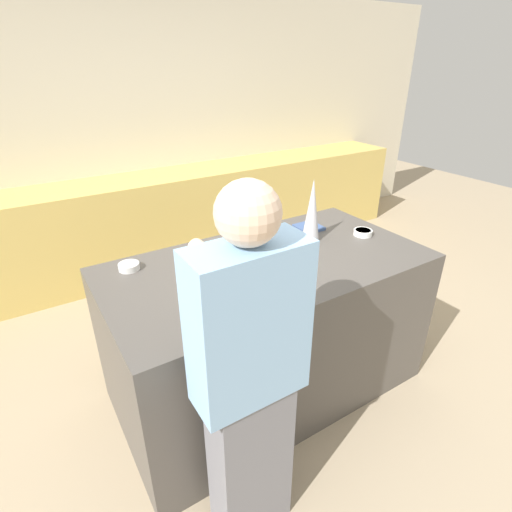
% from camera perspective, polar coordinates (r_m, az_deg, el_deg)
% --- Properties ---
extents(ground_plane, '(12.00, 12.00, 0.00)m').
position_cam_1_polar(ground_plane, '(2.85, 1.58, -17.67)').
color(ground_plane, tan).
extents(wall_back, '(8.00, 0.05, 2.60)m').
position_cam_1_polar(wall_back, '(4.30, -16.97, 16.28)').
color(wall_back, beige).
rests_on(wall_back, ground_plane).
extents(back_cabinet_block, '(6.00, 0.60, 0.95)m').
position_cam_1_polar(back_cabinet_block, '(4.22, -14.22, 4.69)').
color(back_cabinet_block, '#DBBC60').
rests_on(back_cabinet_block, ground_plane).
extents(kitchen_island, '(1.88, 0.99, 0.93)m').
position_cam_1_polar(kitchen_island, '(2.55, 1.71, -10.15)').
color(kitchen_island, '#514C47').
rests_on(kitchen_island, ground_plane).
extents(baking_tray, '(0.41, 0.32, 0.01)m').
position_cam_1_polar(baking_tray, '(2.18, -1.22, -2.41)').
color(baking_tray, silver).
rests_on(baking_tray, kitchen_island).
extents(gingerbread_house, '(0.19, 0.14, 0.28)m').
position_cam_1_polar(gingerbread_house, '(2.12, -1.24, 0.20)').
color(gingerbread_house, brown).
rests_on(gingerbread_house, baking_tray).
extents(decorative_tree, '(0.11, 0.11, 0.40)m').
position_cam_1_polar(decorative_tree, '(2.52, 8.01, 6.45)').
color(decorative_tree, silver).
rests_on(decorative_tree, kitchen_island).
extents(candy_bowl_far_right, '(0.12, 0.12, 0.04)m').
position_cam_1_polar(candy_bowl_far_right, '(2.32, -17.70, -1.39)').
color(candy_bowl_far_right, silver).
rests_on(candy_bowl_far_right, kitchen_island).
extents(candy_bowl_near_tray_right, '(0.12, 0.12, 0.04)m').
position_cam_1_polar(candy_bowl_near_tray_right, '(2.73, 15.03, 3.30)').
color(candy_bowl_near_tray_right, white).
rests_on(candy_bowl_near_tray_right, kitchen_island).
extents(candy_bowl_front_corner, '(0.11, 0.11, 0.04)m').
position_cam_1_polar(candy_bowl_front_corner, '(2.39, 2.20, 0.81)').
color(candy_bowl_front_corner, silver).
rests_on(candy_bowl_front_corner, kitchen_island).
extents(candy_bowl_center_rear, '(0.12, 0.12, 0.05)m').
position_cam_1_polar(candy_bowl_center_rear, '(2.50, -3.28, 2.28)').
color(candy_bowl_center_rear, white).
rests_on(candy_bowl_center_rear, kitchen_island).
extents(cookbook, '(0.16, 0.17, 0.02)m').
position_cam_1_polar(cookbook, '(2.77, 7.55, 4.09)').
color(cookbook, '#3F598C').
rests_on(cookbook, kitchen_island).
extents(person, '(0.44, 0.55, 1.66)m').
position_cam_1_polar(person, '(1.63, -1.02, -17.37)').
color(person, slate).
rests_on(person, ground_plane).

